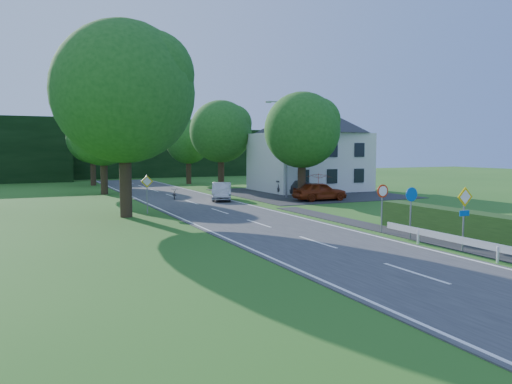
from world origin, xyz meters
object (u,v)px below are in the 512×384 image
streetlight (285,144)px  parked_car_red (320,191)px  moving_car (222,191)px  parked_car_silver_b (345,183)px  parasol (319,185)px  parked_car_grey (302,187)px  motorcycle (174,194)px

streetlight → parked_car_red: (1.51, -2.99, -3.69)m
moving_car → parked_car_silver_b: (14.16, 3.43, 0.03)m
streetlight → moving_car: 6.57m
streetlight → parasol: streetlight is taller
parked_car_silver_b → parasol: size_ratio=2.32×
parked_car_grey → parasol: 2.34m
streetlight → parked_car_silver_b: 10.33m
moving_car → parked_car_red: parked_car_red is taller
moving_car → parked_car_silver_b: bearing=35.3°
moving_car → parasol: parasol is taller
moving_car → parked_car_silver_b: parked_car_silver_b is taller
parked_car_silver_b → parasol: parasol is taller
parked_car_red → parked_car_silver_b: (7.26, 6.99, -0.01)m
motorcycle → parked_car_grey: size_ratio=0.37×
moving_car → parasol: bearing=16.0°
motorcycle → parked_car_red: bearing=-16.1°
motorcycle → parasol: size_ratio=0.73×
motorcycle → parked_car_silver_b: parked_car_silver_b is taller
motorcycle → parked_car_grey: (11.38, -0.98, 0.21)m
streetlight → parked_car_silver_b: streetlight is taller
motorcycle → parked_car_red: (10.07, -5.97, 0.30)m
moving_car → parked_car_silver_b: 14.57m
parked_car_red → streetlight: bearing=28.6°
moving_car → parasol: 8.56m
streetlight → parked_car_red: streetlight is taller
parked_car_red → parked_car_grey: size_ratio=0.97×
parked_car_red → parasol: (1.61, 2.70, 0.28)m
parked_car_grey → parked_car_silver_b: bearing=-27.7°
parasol → streetlight: bearing=174.7°
streetlight → parked_car_silver_b: (8.77, 4.00, -3.70)m
parasol → parked_car_grey: bearing=97.5°
parked_car_grey → parked_car_silver_b: (5.95, 2.00, 0.08)m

